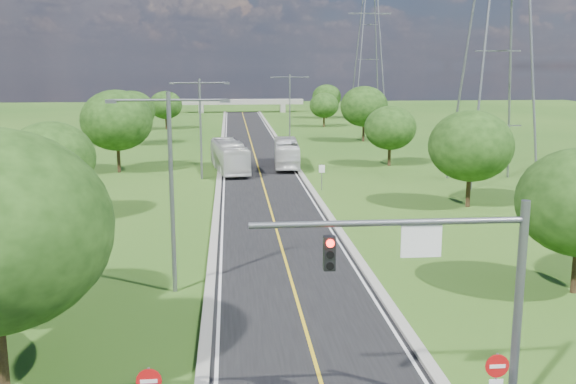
{
  "coord_description": "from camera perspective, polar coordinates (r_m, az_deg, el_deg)",
  "views": [
    {
      "loc": [
        -3.1,
        -19.24,
        11.19
      ],
      "look_at": [
        0.67,
        22.25,
        3.0
      ],
      "focal_mm": 40.0,
      "sensor_mm": 36.0,
      "label": 1
    }
  ],
  "objects": [
    {
      "name": "ground",
      "position": [
        80.08,
        -2.93,
        3.07
      ],
      "size": [
        260.0,
        260.0,
        0.0
      ],
      "primitive_type": "plane",
      "color": "#234914",
      "rests_on": "ground"
    },
    {
      "name": "streetlight_near_left",
      "position": [
        31.81,
        -10.36,
        1.45
      ],
      "size": [
        5.9,
        0.25,
        10.0
      ],
      "color": "slate",
      "rests_on": "ground"
    },
    {
      "name": "tree_rc",
      "position": [
        73.82,
        9.07,
        5.65
      ],
      "size": [
        5.88,
        5.88,
        6.84
      ],
      "color": "black",
      "rests_on": "ground"
    },
    {
      "name": "power_tower_far",
      "position": [
        137.39,
        7.2,
        12.21
      ],
      "size": [
        9.0,
        6.4,
        28.0
      ],
      "color": "slate",
      "rests_on": "ground"
    },
    {
      "name": "tree_lc",
      "position": [
        70.48,
        -14.98,
        6.18
      ],
      "size": [
        7.56,
        7.56,
        8.79
      ],
      "color": "black",
      "rests_on": "ground"
    },
    {
      "name": "tree_rb",
      "position": [
        53.18,
        15.94,
        3.96
      ],
      "size": [
        6.72,
        6.72,
        7.82
      ],
      "color": "black",
      "rests_on": "ground"
    },
    {
      "name": "tree_lb",
      "position": [
        49.4,
        -20.3,
        2.82
      ],
      "size": [
        6.3,
        6.3,
        7.33
      ],
      "color": "black",
      "rests_on": "ground"
    },
    {
      "name": "road",
      "position": [
        86.02,
        -3.09,
        3.65
      ],
      "size": [
        8.0,
        150.0,
        0.06
      ],
      "primitive_type": "cube",
      "color": "black",
      "rests_on": "ground"
    },
    {
      "name": "streetlight_mid_left",
      "position": [
        64.52,
        -7.8,
        6.36
      ],
      "size": [
        5.9,
        0.25,
        10.0
      ],
      "color": "slate",
      "rests_on": "ground"
    },
    {
      "name": "tree_rd",
      "position": [
        97.52,
        6.77,
        7.56
      ],
      "size": [
        7.14,
        7.14,
        8.3
      ],
      "color": "black",
      "rests_on": "ground"
    },
    {
      "name": "curb_right",
      "position": [
        86.27,
        -0.26,
        3.74
      ],
      "size": [
        0.5,
        150.0,
        0.22
      ],
      "primitive_type": "cube",
      "color": "gray",
      "rests_on": "ground"
    },
    {
      "name": "tree_rf",
      "position": [
        140.98,
        3.46,
        8.44
      ],
      "size": [
        6.3,
        6.3,
        7.33
      ],
      "color": "black",
      "rests_on": "ground"
    },
    {
      "name": "tree_ld",
      "position": [
        94.48,
        -13.74,
        7.02
      ],
      "size": [
        6.72,
        6.72,
        7.82
      ],
      "color": "black",
      "rests_on": "ground"
    },
    {
      "name": "power_tower_near",
      "position": [
        64.4,
        18.24,
        13.09
      ],
      "size": [
        9.0,
        6.4,
        28.0
      ],
      "color": "slate",
      "rests_on": "ground"
    },
    {
      "name": "curb_left",
      "position": [
        85.96,
        -5.93,
        3.66
      ],
      "size": [
        0.5,
        150.0,
        0.22
      ],
      "primitive_type": "cube",
      "color": "gray",
      "rests_on": "ground"
    },
    {
      "name": "do_not_enter_right",
      "position": [
        21.64,
        18.03,
        -15.26
      ],
      "size": [
        0.76,
        0.11,
        2.5
      ],
      "color": "slate",
      "rests_on": "ground"
    },
    {
      "name": "overpass",
      "position": [
        159.51,
        -4.11,
        7.94
      ],
      "size": [
        30.0,
        3.0,
        3.2
      ],
      "color": "gray",
      "rests_on": "ground"
    },
    {
      "name": "streetlight_far_right",
      "position": [
        97.8,
        0.16,
        8.05
      ],
      "size": [
        5.9,
        0.25,
        10.0
      ],
      "color": "slate",
      "rests_on": "ground"
    },
    {
      "name": "bus_inbound",
      "position": [
        69.2,
        -5.23,
        3.18
      ],
      "size": [
        4.34,
        11.94,
        3.25
      ],
      "primitive_type": "imported",
      "rotation": [
        0.0,
        0.0,
        0.14
      ],
      "color": "silver",
      "rests_on": "road"
    },
    {
      "name": "signal_mast",
      "position": [
        20.45,
        14.57,
        -7.14
      ],
      "size": [
        8.54,
        0.33,
        7.2
      ],
      "color": "slate",
      "rests_on": "ground"
    },
    {
      "name": "bus_outbound",
      "position": [
        72.14,
        -0.13,
        3.47
      ],
      "size": [
        3.22,
        11.1,
        3.05
      ],
      "primitive_type": "imported",
      "rotation": [
        0.0,
        0.0,
        3.08
      ],
      "color": "silver",
      "rests_on": "road"
    },
    {
      "name": "speed_limit_sign",
      "position": [
        58.61,
        3.02,
        1.69
      ],
      "size": [
        0.55,
        0.09,
        2.4
      ],
      "color": "slate",
      "rests_on": "ground"
    },
    {
      "name": "tree_le",
      "position": [
        117.99,
        -10.82,
        7.59
      ],
      "size": [
        5.88,
        5.88,
        6.84
      ],
      "color": "black",
      "rests_on": "ground"
    },
    {
      "name": "tree_re",
      "position": [
        120.74,
        3.23,
        7.7
      ],
      "size": [
        5.46,
        5.46,
        6.35
      ],
      "color": "black",
      "rests_on": "ground"
    }
  ]
}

